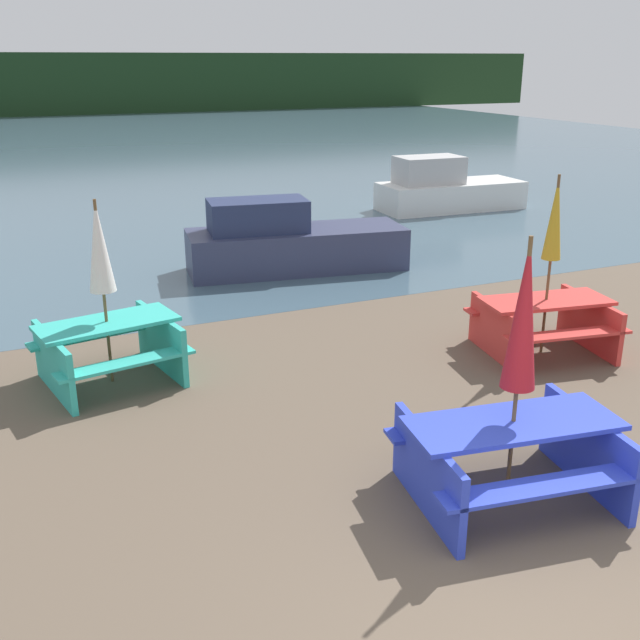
{
  "coord_description": "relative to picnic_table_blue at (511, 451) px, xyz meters",
  "views": [
    {
      "loc": [
        -3.0,
        -2.67,
        3.65
      ],
      "look_at": [
        0.24,
        4.63,
        0.85
      ],
      "focal_mm": 42.0,
      "sensor_mm": 36.0,
      "label": 1
    }
  ],
  "objects": [
    {
      "name": "far_treeline",
      "position": [
        -0.81,
        50.52,
        1.54
      ],
      "size": [
        80.0,
        1.6,
        4.0
      ],
      "color": "#193319",
      "rests_on": "water"
    },
    {
      "name": "umbrella_gold",
      "position": [
        2.56,
        2.64,
        1.3
      ],
      "size": [
        0.24,
        0.24,
        2.32
      ],
      "color": "brown",
      "rests_on": "ground_plane"
    },
    {
      "name": "boat",
      "position": [
        1.03,
        7.72,
        0.04
      ],
      "size": [
        4.04,
        1.84,
        1.31
      ],
      "rotation": [
        0.0,
        0.0,
        -0.15
      ],
      "color": "#333856",
      "rests_on": "water"
    },
    {
      "name": "boat_second",
      "position": [
        6.77,
        11.46,
        0.04
      ],
      "size": [
        3.74,
        1.56,
        1.36
      ],
      "rotation": [
        0.0,
        0.0,
        -0.05
      ],
      "color": "silver",
      "rests_on": "water"
    },
    {
      "name": "umbrella_crimson",
      "position": [
        0.0,
        0.0,
        1.23
      ],
      "size": [
        0.29,
        0.29,
        2.35
      ],
      "color": "brown",
      "rests_on": "ground_plane"
    },
    {
      "name": "picnic_table_blue",
      "position": [
        0.0,
        0.0,
        0.0
      ],
      "size": [
        2.0,
        1.63,
        0.75
      ],
      "rotation": [
        0.0,
        0.0,
        -0.15
      ],
      "color": "blue",
      "rests_on": "ground_plane"
    },
    {
      "name": "picnic_table_teal",
      "position": [
        -2.75,
        3.97,
        -0.01
      ],
      "size": [
        1.81,
        1.64,
        0.76
      ],
      "rotation": [
        0.0,
        0.0,
        0.18
      ],
      "color": "#33B7A8",
      "rests_on": "ground_plane"
    },
    {
      "name": "water",
      "position": [
        -0.81,
        30.52,
        -0.46
      ],
      "size": [
        60.0,
        50.0,
        0.0
      ],
      "color": "#425B6B",
      "rests_on": "ground_plane"
    },
    {
      "name": "picnic_table_red",
      "position": [
        2.56,
        2.64,
        -0.02
      ],
      "size": [
        1.84,
        1.63,
        0.73
      ],
      "rotation": [
        0.0,
        0.0,
        -0.16
      ],
      "color": "red",
      "rests_on": "ground_plane"
    },
    {
      "name": "umbrella_white",
      "position": [
        -2.75,
        3.97,
        1.18
      ],
      "size": [
        0.3,
        0.3,
        2.19
      ],
      "color": "brown",
      "rests_on": "ground_plane"
    }
  ]
}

